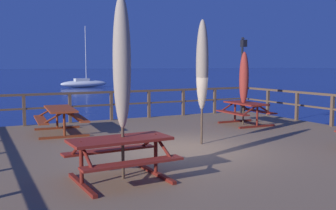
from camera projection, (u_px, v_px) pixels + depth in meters
ground_plane at (183, 179)px, 9.54m from camera, size 600.00×600.00×0.00m
wooden_deck at (184, 164)px, 9.50m from camera, size 12.56×11.37×0.77m
railing_waterside_far at (111, 100)px, 14.29m from camera, size 12.36×0.10×1.09m
picnic_table_mid_centre at (60, 115)px, 11.54m from camera, size 1.54×2.11×0.78m
picnic_table_front_left at (120, 150)px, 6.79m from camera, size 1.83×1.48×0.78m
picnic_table_back_right at (246, 109)px, 13.21m from camera, size 1.46×1.68×0.78m
patio_umbrella_tall_mid_right at (202, 66)px, 9.81m from camera, size 0.32×0.32×3.20m
patio_umbrella_short_front at (122, 63)px, 6.74m from camera, size 0.32×0.32×3.28m
patio_umbrella_tall_mid_left at (244, 79)px, 13.13m from camera, size 0.32×0.32×2.50m
lamp_post_hooked at (242, 63)px, 15.97m from camera, size 0.44×0.61×3.20m
sailboat_distant at (84, 83)px, 48.94m from camera, size 6.08×2.00×7.72m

